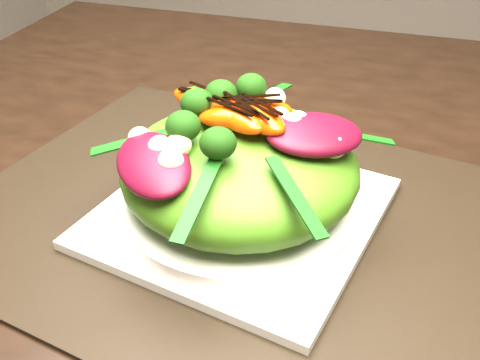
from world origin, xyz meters
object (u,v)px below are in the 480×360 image
(salad_bowl, at_px, (240,201))
(orange_segment, at_px, (235,102))
(plate_base, at_px, (240,212))
(lettuce_mound, at_px, (240,168))
(placemat, at_px, (240,218))

(salad_bowl, bearing_deg, orange_segment, 114.57)
(plate_base, bearing_deg, lettuce_mound, -90.00)
(salad_bowl, relative_size, lettuce_mound, 1.05)
(placemat, height_order, lettuce_mound, lettuce_mound)
(plate_base, relative_size, salad_bowl, 1.07)
(salad_bowl, xyz_separation_m, orange_segment, (-0.01, 0.03, 0.08))
(plate_base, xyz_separation_m, salad_bowl, (0.00, -0.00, 0.01))
(placemat, bearing_deg, salad_bowl, -14.04)
(lettuce_mound, distance_m, orange_segment, 0.06)
(lettuce_mound, relative_size, orange_segment, 3.03)
(lettuce_mound, bearing_deg, orange_segment, 114.57)
(placemat, xyz_separation_m, orange_segment, (-0.01, 0.03, 0.10))
(placemat, height_order, plate_base, plate_base)
(lettuce_mound, bearing_deg, placemat, 180.00)
(salad_bowl, bearing_deg, lettuce_mound, 90.00)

